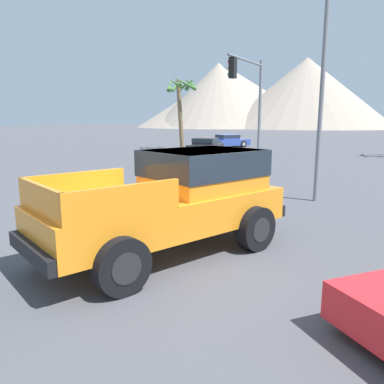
% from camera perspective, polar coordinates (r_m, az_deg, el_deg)
% --- Properties ---
extents(ground_plane, '(320.00, 320.00, 0.00)m').
position_cam_1_polar(ground_plane, '(7.73, -2.28, -8.72)').
color(ground_plane, '#4C4C51').
extents(orange_pickup_truck, '(3.41, 5.50, 2.00)m').
position_cam_1_polar(orange_pickup_truck, '(7.41, -1.90, -0.56)').
color(orange_pickup_truck, orange).
rests_on(orange_pickup_truck, ground_plane).
extents(parked_car_dark, '(2.64, 4.34, 1.22)m').
position_cam_1_polar(parked_car_dark, '(29.07, 2.09, 7.05)').
color(parked_car_dark, '#232328').
rests_on(parked_car_dark, ground_plane).
extents(parked_car_blue, '(3.86, 4.63, 1.20)m').
position_cam_1_polar(parked_car_blue, '(36.40, 5.34, 7.79)').
color(parked_car_blue, '#334C9E').
rests_on(parked_car_blue, ground_plane).
extents(traffic_light_main, '(0.38, 3.98, 5.63)m').
position_cam_1_polar(traffic_light_main, '(19.32, 8.65, 14.84)').
color(traffic_light_main, slate).
rests_on(traffic_light_main, ground_plane).
extents(street_lamp_post, '(0.90, 0.24, 8.55)m').
position_cam_1_polar(street_lamp_post, '(12.82, 19.66, 21.45)').
color(street_lamp_post, slate).
rests_on(street_lamp_post, ground_plane).
extents(palm_tree_short, '(3.21, 2.87, 6.27)m').
position_cam_1_polar(palm_tree_short, '(33.41, -1.71, 14.64)').
color(palm_tree_short, brown).
rests_on(palm_tree_short, ground_plane).
extents(distant_mountain_range, '(86.10, 65.21, 21.18)m').
position_cam_1_polar(distant_mountain_range, '(129.60, 8.76, 14.23)').
color(distant_mountain_range, gray).
rests_on(distant_mountain_range, ground_plane).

